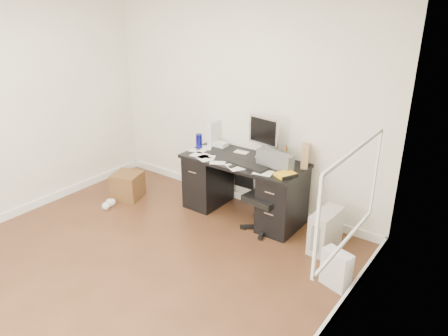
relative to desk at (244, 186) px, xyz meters
The scene contains 18 objects.
ground 1.73m from the desk, 100.29° to the right, with size 4.00×4.00×0.00m, color #432815.
room_shell 2.07m from the desk, 99.37° to the right, with size 4.02×4.02×2.71m.
desk is the anchor object (origin of this frame).
loose_papers 0.41m from the desk, 165.47° to the right, with size 1.10×0.60×0.00m, color silver, non-canonical shape.
lcd_monitor 0.66m from the desk, 41.07° to the left, with size 0.42×0.24×0.53m, color #B9BABE, non-canonical shape.
keyboard 0.43m from the desk, 44.37° to the right, with size 0.50×0.17×0.03m, color black.
computer_mouse 0.60m from the desk, ahead, with size 0.05×0.05×0.05m, color #B9BABE.
travel_mug 0.82m from the desk, behind, with size 0.08×0.08×0.19m, color #151794.
white_binder 0.84m from the desk, 158.38° to the left, with size 0.13×0.27×0.31m, color silver.
magazine_file 0.86m from the desk, 19.04° to the left, with size 0.11×0.21×0.25m, color #A67D50.
pen_cup 0.69m from the desk, 21.19° to the left, with size 0.09×0.09×0.22m, color #592C19, non-canonical shape.
yellow_book 0.77m from the desk, 13.57° to the right, with size 0.17×0.22×0.04m, color gold.
paper_remote 0.45m from the desk, 79.19° to the right, with size 0.24×0.19×0.02m, color silver, non-canonical shape.
office_chair 0.43m from the desk, 20.26° to the right, with size 0.53×0.53×0.93m, color #4D504D, non-canonical shape.
pc_tower 1.17m from the desk, ahead, with size 0.20×0.46×0.46m, color #A7A196.
shopping_bag 1.67m from the desk, 23.99° to the right, with size 0.28×0.20×0.38m, color silver.
wicker_basket 1.64m from the desk, 161.29° to the right, with size 0.35×0.35×0.35m, color #4A3416.
desk_printer 0.62m from the desk, 19.27° to the left, with size 0.29×0.24×0.17m, color slate.
Camera 1 is at (2.98, -2.44, 2.66)m, focal length 35.00 mm.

